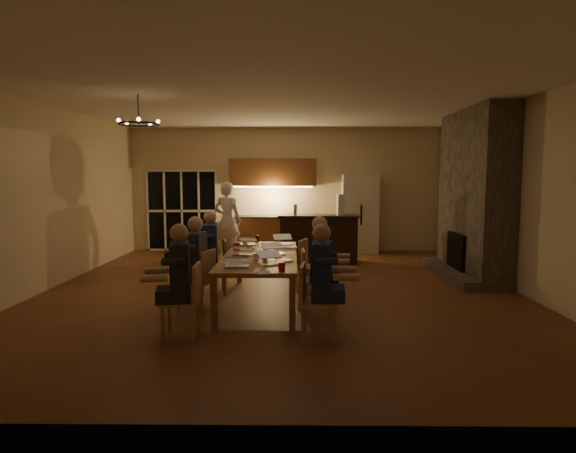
# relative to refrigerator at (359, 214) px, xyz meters

# --- Properties ---
(floor) EXTENTS (9.00, 9.00, 0.00)m
(floor) POSITION_rel_refrigerator_xyz_m (-1.90, -4.15, -1.00)
(floor) COLOR brown
(floor) RESTS_ON ground
(back_wall) EXTENTS (8.00, 0.04, 3.20)m
(back_wall) POSITION_rel_refrigerator_xyz_m (-1.90, 0.37, 0.60)
(back_wall) COLOR #CEB492
(back_wall) RESTS_ON ground
(left_wall) EXTENTS (0.04, 9.00, 3.20)m
(left_wall) POSITION_rel_refrigerator_xyz_m (-5.92, -4.15, 0.60)
(left_wall) COLOR #CEB492
(left_wall) RESTS_ON ground
(right_wall) EXTENTS (0.04, 9.00, 3.20)m
(right_wall) POSITION_rel_refrigerator_xyz_m (2.12, -4.15, 0.60)
(right_wall) COLOR #CEB492
(right_wall) RESTS_ON ground
(ceiling) EXTENTS (8.00, 9.00, 0.04)m
(ceiling) POSITION_rel_refrigerator_xyz_m (-1.90, -4.15, 2.22)
(ceiling) COLOR white
(ceiling) RESTS_ON back_wall
(french_doors) EXTENTS (1.86, 0.08, 2.10)m
(french_doors) POSITION_rel_refrigerator_xyz_m (-4.60, 0.32, 0.05)
(french_doors) COLOR black
(french_doors) RESTS_ON ground
(fireplace) EXTENTS (0.58, 2.50, 3.20)m
(fireplace) POSITION_rel_refrigerator_xyz_m (1.80, -2.95, 0.60)
(fireplace) COLOR #63594E
(fireplace) RESTS_ON ground
(kitchenette) EXTENTS (2.24, 0.68, 2.40)m
(kitchenette) POSITION_rel_refrigerator_xyz_m (-2.20, 0.05, 0.20)
(kitchenette) COLOR brown
(kitchenette) RESTS_ON ground
(refrigerator) EXTENTS (0.90, 0.68, 2.00)m
(refrigerator) POSITION_rel_refrigerator_xyz_m (0.00, 0.00, 0.00)
(refrigerator) COLOR beige
(refrigerator) RESTS_ON ground
(dining_table) EXTENTS (1.10, 2.93, 0.75)m
(dining_table) POSITION_rel_refrigerator_xyz_m (-2.18, -4.95, -0.62)
(dining_table) COLOR #A06C40
(dining_table) RESTS_ON ground
(bar_island) EXTENTS (1.86, 0.81, 1.08)m
(bar_island) POSITION_rel_refrigerator_xyz_m (-1.10, -1.38, -0.46)
(bar_island) COLOR black
(bar_island) RESTS_ON ground
(chair_left_near) EXTENTS (0.45, 0.45, 0.89)m
(chair_left_near) POSITION_rel_refrigerator_xyz_m (-3.04, -6.56, -0.55)
(chair_left_near) COLOR tan
(chair_left_near) RESTS_ON ground
(chair_left_mid) EXTENTS (0.55, 0.55, 0.89)m
(chair_left_mid) POSITION_rel_refrigerator_xyz_m (-3.09, -5.43, -0.55)
(chair_left_mid) COLOR tan
(chair_left_mid) RESTS_ON ground
(chair_left_far) EXTENTS (0.53, 0.53, 0.89)m
(chair_left_far) POSITION_rel_refrigerator_xyz_m (-3.01, -4.37, -0.55)
(chair_left_far) COLOR tan
(chair_left_far) RESTS_ON ground
(chair_right_near) EXTENTS (0.49, 0.49, 0.89)m
(chair_right_near) POSITION_rel_refrigerator_xyz_m (-1.37, -6.58, -0.55)
(chair_right_near) COLOR tan
(chair_right_near) RESTS_ON ground
(chair_right_mid) EXTENTS (0.45, 0.45, 0.89)m
(chair_right_mid) POSITION_rel_refrigerator_xyz_m (-1.34, -5.40, -0.55)
(chair_right_mid) COLOR tan
(chair_right_mid) RESTS_ON ground
(chair_right_far) EXTENTS (0.56, 0.56, 0.89)m
(chair_right_far) POSITION_rel_refrigerator_xyz_m (-1.32, -4.33, -0.55)
(chair_right_far) COLOR tan
(chair_right_far) RESTS_ON ground
(person_left_near) EXTENTS (0.71, 0.71, 1.38)m
(person_left_near) POSITION_rel_refrigerator_xyz_m (-3.03, -6.58, -0.31)
(person_left_near) COLOR #262A31
(person_left_near) RESTS_ON ground
(person_right_near) EXTENTS (0.64, 0.64, 1.38)m
(person_right_near) POSITION_rel_refrigerator_xyz_m (-1.34, -6.52, -0.31)
(person_right_near) COLOR navy
(person_right_near) RESTS_ON ground
(person_left_mid) EXTENTS (0.66, 0.66, 1.38)m
(person_left_mid) POSITION_rel_refrigerator_xyz_m (-3.06, -5.49, -0.31)
(person_left_mid) COLOR #32353B
(person_left_mid) RESTS_ON ground
(person_right_mid) EXTENTS (0.67, 0.67, 1.38)m
(person_right_mid) POSITION_rel_refrigerator_xyz_m (-1.31, -5.45, -0.31)
(person_right_mid) COLOR #262A31
(person_right_mid) RESTS_ON ground
(person_left_far) EXTENTS (0.68, 0.68, 1.38)m
(person_left_far) POSITION_rel_refrigerator_xyz_m (-3.06, -4.30, -0.31)
(person_left_far) COLOR navy
(person_left_far) RESTS_ON ground
(standing_person) EXTENTS (0.77, 0.63, 1.83)m
(standing_person) POSITION_rel_refrigerator_xyz_m (-3.24, -0.93, -0.09)
(standing_person) COLOR silver
(standing_person) RESTS_ON ground
(chandelier) EXTENTS (0.64, 0.64, 0.03)m
(chandelier) POSITION_rel_refrigerator_xyz_m (-4.09, -4.66, 1.75)
(chandelier) COLOR black
(chandelier) RESTS_ON ceiling
(laptop_a) EXTENTS (0.32, 0.28, 0.23)m
(laptop_a) POSITION_rel_refrigerator_xyz_m (-2.42, -5.96, -0.14)
(laptop_a) COLOR silver
(laptop_a) RESTS_ON dining_table
(laptop_b) EXTENTS (0.41, 0.39, 0.23)m
(laptop_b) POSITION_rel_refrigerator_xyz_m (-1.97, -5.78, -0.14)
(laptop_b) COLOR silver
(laptop_b) RESTS_ON dining_table
(laptop_c) EXTENTS (0.39, 0.37, 0.23)m
(laptop_c) POSITION_rel_refrigerator_xyz_m (-2.41, -4.97, -0.14)
(laptop_c) COLOR silver
(laptop_c) RESTS_ON dining_table
(laptop_d) EXTENTS (0.38, 0.35, 0.23)m
(laptop_d) POSITION_rel_refrigerator_xyz_m (-1.98, -4.95, -0.14)
(laptop_d) COLOR silver
(laptop_d) RESTS_ON dining_table
(laptop_e) EXTENTS (0.36, 0.33, 0.23)m
(laptop_e) POSITION_rel_refrigerator_xyz_m (-2.46, -3.91, -0.14)
(laptop_e) COLOR silver
(laptop_e) RESTS_ON dining_table
(laptop_f) EXTENTS (0.36, 0.33, 0.23)m
(laptop_f) POSITION_rel_refrigerator_xyz_m (-1.85, -3.85, -0.14)
(laptop_f) COLOR silver
(laptop_f) RESTS_ON dining_table
(mug_front) EXTENTS (0.09, 0.09, 0.10)m
(mug_front) POSITION_rel_refrigerator_xyz_m (-2.21, -5.46, -0.20)
(mug_front) COLOR white
(mug_front) RESTS_ON dining_table
(mug_mid) EXTENTS (0.08, 0.08, 0.10)m
(mug_mid) POSITION_rel_refrigerator_xyz_m (-2.13, -4.38, -0.20)
(mug_mid) COLOR white
(mug_mid) RESTS_ON dining_table
(mug_back) EXTENTS (0.07, 0.07, 0.10)m
(mug_back) POSITION_rel_refrigerator_xyz_m (-2.50, -4.09, -0.20)
(mug_back) COLOR white
(mug_back) RESTS_ON dining_table
(redcup_near) EXTENTS (0.08, 0.08, 0.12)m
(redcup_near) POSITION_rel_refrigerator_xyz_m (-1.82, -6.30, -0.19)
(redcup_near) COLOR red
(redcup_near) RESTS_ON dining_table
(redcup_mid) EXTENTS (0.10, 0.10, 0.12)m
(redcup_mid) POSITION_rel_refrigerator_xyz_m (-2.60, -4.53, -0.19)
(redcup_mid) COLOR red
(redcup_mid) RESTS_ON dining_table
(can_silver) EXTENTS (0.07, 0.07, 0.12)m
(can_silver) POSITION_rel_refrigerator_xyz_m (-2.07, -5.61, -0.19)
(can_silver) COLOR #B2B2B7
(can_silver) RESTS_ON dining_table
(can_cola) EXTENTS (0.07, 0.07, 0.12)m
(can_cola) POSITION_rel_refrigerator_xyz_m (-2.34, -3.48, -0.19)
(can_cola) COLOR #3F0F0C
(can_cola) RESTS_ON dining_table
(plate_near) EXTENTS (0.25, 0.25, 0.02)m
(plate_near) POSITION_rel_refrigerator_xyz_m (-1.80, -5.52, -0.24)
(plate_near) COLOR white
(plate_near) RESTS_ON dining_table
(plate_left) EXTENTS (0.27, 0.27, 0.02)m
(plate_left) POSITION_rel_refrigerator_xyz_m (-2.48, -5.84, -0.24)
(plate_left) COLOR white
(plate_left) RESTS_ON dining_table
(plate_far) EXTENTS (0.23, 0.23, 0.02)m
(plate_far) POSITION_rel_refrigerator_xyz_m (-1.72, -4.24, -0.24)
(plate_far) COLOR white
(plate_far) RESTS_ON dining_table
(notepad) EXTENTS (0.19, 0.25, 0.01)m
(notepad) POSITION_rel_refrigerator_xyz_m (-2.04, -6.39, -0.24)
(notepad) COLOR white
(notepad) RESTS_ON dining_table
(bar_bottle) EXTENTS (0.08, 0.08, 0.24)m
(bar_bottle) POSITION_rel_refrigerator_xyz_m (-1.63, -1.35, 0.20)
(bar_bottle) COLOR #99999E
(bar_bottle) RESTS_ON bar_island
(bar_blender) EXTENTS (0.17, 0.17, 0.46)m
(bar_blender) POSITION_rel_refrigerator_xyz_m (-0.62, -1.40, 0.31)
(bar_blender) COLOR silver
(bar_blender) RESTS_ON bar_island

